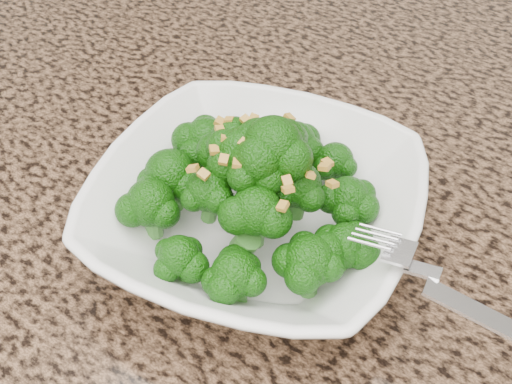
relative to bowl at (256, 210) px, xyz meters
The scene contains 5 objects.
granite_counter 0.08m from the bowl, 161.72° to the left, with size 1.64×1.04×0.03m, color brown.
bowl is the anchor object (origin of this frame).
broccoli_pile 0.07m from the bowl, ahead, with size 0.22×0.22×0.07m, color #135209, non-canonical shape.
garlic_topping 0.11m from the bowl, ahead, with size 0.13×0.13×0.01m, color gold, non-canonical shape.
fork 0.15m from the bowl, ahead, with size 0.19×0.03×0.01m, color silver, non-canonical shape.
Camera 1 is at (0.28, -0.00, 1.29)m, focal length 45.00 mm.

